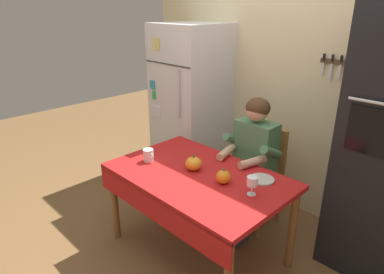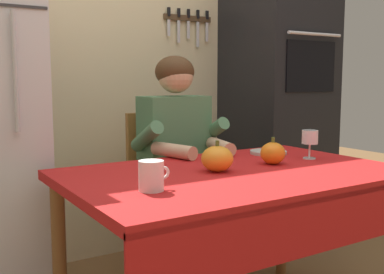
% 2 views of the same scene
% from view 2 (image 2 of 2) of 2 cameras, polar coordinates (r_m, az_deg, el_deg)
% --- Properties ---
extents(back_wall_assembly, '(3.70, 0.13, 2.60)m').
position_cam_2_polar(back_wall_assembly, '(3.05, -8.43, 10.39)').
color(back_wall_assembly, beige).
rests_on(back_wall_assembly, ground).
extents(wall_oven, '(0.60, 0.64, 2.10)m').
position_cam_2_polar(wall_oven, '(3.30, 10.43, 5.76)').
color(wall_oven, black).
rests_on(wall_oven, ground).
extents(dining_table, '(1.40, 0.90, 0.74)m').
position_cam_2_polar(dining_table, '(1.97, 5.68, -6.59)').
color(dining_table, brown).
rests_on(dining_table, ground).
extents(chair_behind_person, '(0.40, 0.40, 0.93)m').
position_cam_2_polar(chair_behind_person, '(2.69, -3.45, -6.00)').
color(chair_behind_person, '#9E6B33').
rests_on(chair_behind_person, ground).
extents(seated_person, '(0.47, 0.55, 1.25)m').
position_cam_2_polar(seated_person, '(2.49, -1.40, -1.77)').
color(seated_person, '#38384C').
rests_on(seated_person, ground).
extents(coffee_mug, '(0.12, 0.09, 0.10)m').
position_cam_2_polar(coffee_mug, '(1.61, -4.96, -4.73)').
color(coffee_mug, white).
rests_on(coffee_mug, dining_table).
extents(wine_glass, '(0.08, 0.08, 0.14)m').
position_cam_2_polar(wine_glass, '(2.30, 14.21, -0.15)').
color(wine_glass, white).
rests_on(wine_glass, dining_table).
extents(pumpkin_large, '(0.13, 0.13, 0.13)m').
position_cam_2_polar(pumpkin_large, '(1.93, 3.10, -2.66)').
color(pumpkin_large, orange).
rests_on(pumpkin_large, dining_table).
extents(pumpkin_medium, '(0.11, 0.11, 0.12)m').
position_cam_2_polar(pumpkin_medium, '(2.13, 9.84, -1.96)').
color(pumpkin_medium, orange).
rests_on(pumpkin_medium, dining_table).
extents(serving_tray, '(0.19, 0.19, 0.02)m').
position_cam_2_polar(serving_tray, '(2.42, 9.30, -1.85)').
color(serving_tray, '#B7B2A8').
rests_on(serving_tray, dining_table).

